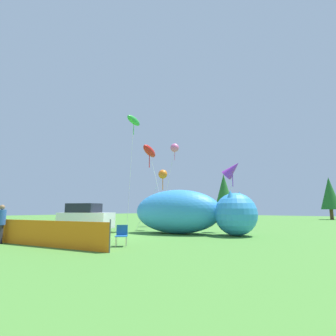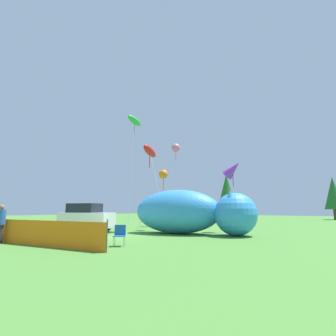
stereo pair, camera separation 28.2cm
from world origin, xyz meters
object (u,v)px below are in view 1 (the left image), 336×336
kite_pink_octopus (175,148)px  kite_red_lizard (150,151)px  inflatable_cat (190,213)px  parked_car (85,218)px  folding_chair (122,234)px  kite_orange_flower (163,174)px  kite_green_fish (134,121)px  kite_purple_delta (232,169)px  spectator_in_white_shirt (1,222)px

kite_pink_octopus → kite_red_lizard: kite_pink_octopus is taller
inflatable_cat → kite_pink_octopus: (-5.80, 5.94, 6.45)m
parked_car → folding_chair: parked_car is taller
kite_red_lizard → kite_orange_flower: bearing=91.9°
parked_car → kite_pink_octopus: (1.24, 9.31, 6.80)m
parked_car → kite_orange_flower: kite_orange_flower is taller
kite_orange_flower → kite_green_fish: bearing=-163.4°
parked_car → inflatable_cat: bearing=4.5°
kite_pink_octopus → kite_red_lizard: size_ratio=1.25×
parked_car → kite_red_lizard: 6.92m
parked_car → kite_purple_delta: kite_purple_delta is taller
parked_car → kite_green_fish: bearing=59.9°
inflatable_cat → folding_chair: bearing=-99.5°
kite_green_fish → kite_orange_flower: bearing=16.6°
folding_chair → kite_red_lizard: size_ratio=0.14×
parked_car → folding_chair: size_ratio=4.63×
folding_chair → inflatable_cat: size_ratio=0.11×
kite_orange_flower → kite_red_lizard: size_ratio=0.73×
kite_purple_delta → kite_pink_octopus: bearing=160.3°
folding_chair → kite_pink_octopus: bearing=164.4°
kite_pink_octopus → folding_chair: bearing=-62.6°
parked_car → kite_pink_octopus: bearing=61.4°
spectator_in_white_shirt → kite_pink_octopus: 17.22m
kite_pink_octopus → kite_red_lizard: 6.71m
kite_pink_octopus → kite_red_lizard: bearing=-70.4°
kite_green_fish → kite_purple_delta: (8.05, 2.57, -4.84)m
kite_purple_delta → parked_car: bearing=-142.7°
kite_purple_delta → kite_green_fish: bearing=-162.3°
kite_pink_octopus → kite_purple_delta: size_ratio=1.54×
kite_pink_octopus → kite_green_fish: 5.51m
spectator_in_white_shirt → kite_orange_flower: size_ratio=0.38×
kite_orange_flower → kite_pink_octopus: 5.95m
inflatable_cat → kite_pink_octopus: kite_pink_octopus is taller
inflatable_cat → kite_red_lizard: bearing=166.9°
kite_green_fish → spectator_in_white_shirt: bearing=-79.8°
spectator_in_white_shirt → folding_chair: bearing=31.2°
spectator_in_white_shirt → kite_purple_delta: kite_purple_delta is taller
kite_orange_flower → kite_pink_octopus: size_ratio=0.59×
parked_car → folding_chair: 8.46m
parked_car → inflatable_cat: 7.81m
folding_chair → spectator_in_white_shirt: (-5.23, -3.17, 0.48)m
folding_chair → kite_orange_flower: size_ratio=0.19×
inflatable_cat → kite_orange_flower: bearing=141.7°
kite_pink_octopus → kite_purple_delta: 8.56m
folding_chair → kite_green_fish: 13.56m
parked_car → kite_green_fish: size_ratio=0.44×
folding_chair → kite_red_lizard: (-4.35, 6.49, 5.57)m
kite_orange_flower → inflatable_cat: bearing=-22.4°
kite_orange_flower → kite_green_fish: size_ratio=0.49×
spectator_in_white_shirt → kite_purple_delta: 14.91m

